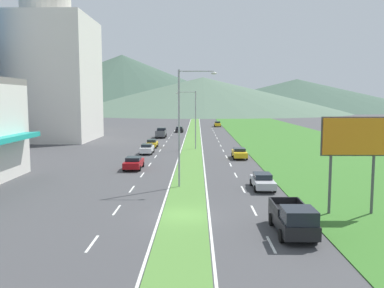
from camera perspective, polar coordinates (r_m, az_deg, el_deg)
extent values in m
plane|color=#424244|center=(29.46, -1.05, -9.95)|extent=(600.00, 600.00, 0.00)
cube|color=#518438|center=(88.67, 0.15, 0.91)|extent=(3.20, 240.00, 0.06)
cube|color=#387028|center=(90.83, 13.26, 0.87)|extent=(24.00, 240.00, 0.06)
cube|color=silver|center=(24.79, -13.68, -13.27)|extent=(0.16, 2.80, 0.01)
cube|color=silver|center=(31.47, -10.41, -8.99)|extent=(0.16, 2.80, 0.01)
cube|color=silver|center=(38.32, -8.33, -6.20)|extent=(0.16, 2.80, 0.01)
cube|color=silver|center=(45.27, -6.91, -4.27)|extent=(0.16, 2.80, 0.01)
cube|color=silver|center=(52.28, -5.87, -2.85)|extent=(0.16, 2.80, 0.01)
cube|color=silver|center=(59.33, -5.08, -1.76)|extent=(0.16, 2.80, 0.01)
cube|color=silver|center=(66.40, -4.46, -0.90)|extent=(0.16, 2.80, 0.01)
cube|color=silver|center=(73.49, -3.95, -0.21)|extent=(0.16, 2.80, 0.01)
cube|color=silver|center=(80.59, -3.54, 0.35)|extent=(0.16, 2.80, 0.01)
cube|color=silver|center=(87.71, -3.19, 0.83)|extent=(0.16, 2.80, 0.01)
cube|color=silver|center=(94.83, -2.90, 1.24)|extent=(0.16, 2.80, 0.01)
cube|color=silver|center=(101.96, -2.64, 1.58)|extent=(0.16, 2.80, 0.01)
cube|color=silver|center=(109.09, -2.42, 1.89)|extent=(0.16, 2.80, 0.01)
cube|color=silver|center=(116.23, -2.23, 2.15)|extent=(0.16, 2.80, 0.01)
cube|color=silver|center=(24.42, 10.91, -13.50)|extent=(0.16, 2.80, 0.01)
cube|color=silver|center=(31.18, 8.57, -9.10)|extent=(0.16, 2.80, 0.01)
cube|color=silver|center=(38.08, 7.10, -6.26)|extent=(0.16, 2.80, 0.01)
cube|color=silver|center=(45.07, 6.09, -4.30)|extent=(0.16, 2.80, 0.01)
cube|color=silver|center=(52.11, 5.36, -2.87)|extent=(0.16, 2.80, 0.01)
cube|color=silver|center=(59.17, 4.80, -1.78)|extent=(0.16, 2.80, 0.01)
cube|color=silver|center=(66.26, 4.36, -0.92)|extent=(0.16, 2.80, 0.01)
cube|color=silver|center=(73.37, 4.01, -0.23)|extent=(0.16, 2.80, 0.01)
cube|color=silver|center=(80.48, 3.72, 0.34)|extent=(0.16, 2.80, 0.01)
cube|color=silver|center=(87.60, 3.48, 0.82)|extent=(0.16, 2.80, 0.01)
cube|color=silver|center=(94.73, 3.27, 1.23)|extent=(0.16, 2.80, 0.01)
cube|color=silver|center=(101.87, 3.09, 1.58)|extent=(0.16, 2.80, 0.01)
cube|color=silver|center=(109.01, 2.94, 1.88)|extent=(0.16, 2.80, 0.01)
cube|color=silver|center=(116.15, 2.80, 2.15)|extent=(0.16, 2.80, 0.01)
cube|color=silver|center=(88.70, -0.98, 0.90)|extent=(0.16, 240.00, 0.01)
cube|color=silver|center=(88.67, 1.28, 0.90)|extent=(0.16, 240.00, 0.01)
cube|color=silver|center=(88.44, -19.31, 8.44)|extent=(17.80, 17.80, 24.36)
cylinder|color=beige|center=(90.17, -19.64, 17.39)|extent=(9.84, 9.84, 3.75)
cube|color=beige|center=(116.23, -18.50, 6.79)|extent=(15.46, 15.46, 20.07)
cone|color=#3D5647|center=(333.23, -9.63, 8.41)|extent=(216.74, 216.74, 43.20)
cone|color=#516B56|center=(264.71, 1.51, 6.83)|extent=(183.15, 183.15, 22.30)
cone|color=#3D5647|center=(332.36, 14.30, 6.65)|extent=(197.40, 197.40, 23.92)
cylinder|color=#99999E|center=(38.02, -1.81, 2.07)|extent=(0.18, 0.18, 10.91)
cylinder|color=#99999E|center=(37.97, 0.60, 10.08)|extent=(3.19, 0.10, 0.10)
ellipsoid|color=silver|center=(37.98, 3.04, 9.76)|extent=(0.56, 0.28, 0.20)
cylinder|color=#99999E|center=(67.49, 0.50, 3.29)|extent=(0.18, 0.18, 9.54)
cylinder|color=#99999E|center=(67.29, -0.78, 7.22)|extent=(3.01, 0.39, 0.10)
ellipsoid|color=silver|center=(67.20, -2.07, 7.04)|extent=(0.56, 0.28, 0.20)
cylinder|color=#4C4C51|center=(31.04, 18.57, -5.34)|extent=(0.20, 0.20, 4.31)
cylinder|color=#4C4C51|center=(32.09, 23.75, -5.17)|extent=(0.20, 0.20, 4.31)
cube|color=orange|center=(30.97, 21.52, 0.97)|extent=(4.33, 0.16, 2.58)
cube|color=#4C4C51|center=(31.08, 21.44, 0.99)|extent=(4.53, 0.08, 2.78)
cube|color=#B2B2B7|center=(38.50, 9.76, -5.22)|extent=(1.77, 4.65, 0.62)
cube|color=black|center=(38.57, 9.74, -4.37)|extent=(1.52, 2.05, 0.48)
cylinder|color=black|center=(37.31, 11.40, -6.11)|extent=(0.22, 0.64, 0.64)
cylinder|color=black|center=(37.04, 8.80, -6.15)|extent=(0.22, 0.64, 0.64)
cylinder|color=black|center=(40.09, 10.64, -5.24)|extent=(0.22, 0.64, 0.64)
cylinder|color=black|center=(39.83, 8.22, -5.27)|extent=(0.22, 0.64, 0.64)
cube|color=yellow|center=(124.37, 3.55, 2.73)|extent=(1.80, 4.22, 0.76)
cube|color=black|center=(124.50, 3.55, 3.03)|extent=(1.55, 1.85, 0.54)
cylinder|color=black|center=(123.14, 3.98, 2.51)|extent=(0.22, 0.64, 0.64)
cylinder|color=black|center=(123.05, 3.18, 2.52)|extent=(0.22, 0.64, 0.64)
cylinder|color=black|center=(125.74, 3.92, 2.59)|extent=(0.22, 0.64, 0.64)
cylinder|color=black|center=(125.66, 3.13, 2.59)|extent=(0.22, 0.64, 0.64)
cube|color=yellow|center=(57.66, 6.60, -1.34)|extent=(1.82, 4.55, 0.70)
cube|color=black|center=(57.77, 6.58, -0.77)|extent=(1.57, 2.00, 0.41)
cylinder|color=black|center=(56.42, 7.62, -1.88)|extent=(0.22, 0.64, 0.64)
cylinder|color=black|center=(56.24, 5.85, -1.88)|extent=(0.22, 0.64, 0.64)
cylinder|color=black|center=(59.19, 7.30, -1.50)|extent=(0.22, 0.64, 0.64)
cylinder|color=black|center=(59.02, 5.61, -1.50)|extent=(0.22, 0.64, 0.64)
cube|color=maroon|center=(49.05, -8.08, -2.68)|extent=(1.90, 4.70, 0.71)
cube|color=black|center=(48.79, -8.12, -2.05)|extent=(1.63, 2.07, 0.44)
cylinder|color=black|center=(50.67, -8.84, -2.81)|extent=(0.22, 0.64, 0.64)
cylinder|color=black|center=(50.40, -6.79, -2.83)|extent=(0.22, 0.64, 0.64)
cylinder|color=black|center=(47.84, -9.42, -3.36)|extent=(0.22, 0.64, 0.64)
cylinder|color=black|center=(47.55, -7.25, -3.38)|extent=(0.22, 0.64, 0.64)
cube|color=black|center=(103.42, -1.76, 2.00)|extent=(1.78, 4.13, 0.64)
cube|color=black|center=(103.22, -1.77, 2.30)|extent=(1.53, 1.82, 0.44)
cylinder|color=black|center=(104.76, -2.20, 1.88)|extent=(0.22, 0.64, 0.64)
cylinder|color=black|center=(104.69, -1.26, 1.88)|extent=(0.22, 0.64, 0.64)
cylinder|color=black|center=(102.21, -2.27, 1.77)|extent=(0.22, 0.64, 0.64)
cylinder|color=black|center=(102.14, -1.31, 1.77)|extent=(0.22, 0.64, 0.64)
cube|color=silver|center=(62.64, -6.25, -0.71)|extent=(1.74, 4.61, 0.75)
cube|color=black|center=(62.39, -6.28, -0.20)|extent=(1.50, 2.03, 0.43)
cylinder|color=black|center=(64.20, -6.83, -0.89)|extent=(0.22, 0.64, 0.64)
cylinder|color=black|center=(64.00, -5.35, -0.90)|extent=(0.22, 0.64, 0.64)
cylinder|color=black|center=(61.39, -7.18, -1.22)|extent=(0.22, 0.64, 0.64)
cylinder|color=black|center=(61.18, -5.63, -1.23)|extent=(0.22, 0.64, 0.64)
cube|color=yellow|center=(70.61, -5.57, 0.01)|extent=(1.70, 4.16, 0.61)
cube|color=black|center=(70.39, -5.59, 0.43)|extent=(1.46, 1.83, 0.46)
cylinder|color=black|center=(72.01, -6.10, -0.12)|extent=(0.22, 0.64, 0.64)
cylinder|color=black|center=(71.84, -4.81, -0.12)|extent=(0.22, 0.64, 0.64)
cylinder|color=black|center=(69.47, -6.35, -0.35)|extent=(0.22, 0.64, 0.64)
cylinder|color=black|center=(69.29, -5.01, -0.35)|extent=(0.22, 0.64, 0.64)
cube|color=#515459|center=(88.78, -4.32, 1.40)|extent=(2.00, 5.40, 0.80)
cube|color=black|center=(90.30, -4.24, 1.99)|extent=(1.84, 2.00, 0.80)
cube|color=#515459|center=(87.73, -5.00, 1.74)|extent=(0.10, 3.20, 0.44)
cube|color=#515459|center=(87.56, -3.78, 1.75)|extent=(0.10, 3.20, 0.44)
cube|color=#515459|center=(86.10, -4.48, 1.67)|extent=(1.84, 0.10, 0.44)
cylinder|color=black|center=(90.51, -4.84, 1.23)|extent=(0.26, 0.80, 0.80)
cylinder|color=black|center=(90.34, -3.62, 1.24)|extent=(0.26, 0.80, 0.80)
cylinder|color=black|center=(87.30, -5.04, 1.05)|extent=(0.26, 0.80, 0.80)
cylinder|color=black|center=(87.12, -3.78, 1.05)|extent=(0.26, 0.80, 0.80)
cube|color=black|center=(26.31, 13.71, -10.30)|extent=(2.00, 5.40, 0.80)
cube|color=black|center=(24.60, 14.60, -9.55)|extent=(1.84, 2.00, 0.80)
cube|color=black|center=(27.40, 15.16, -8.33)|extent=(0.10, 3.20, 0.44)
cube|color=black|center=(26.99, 11.25, -8.45)|extent=(0.10, 3.20, 0.44)
cube|color=black|center=(28.65, 12.55, -7.63)|extent=(1.84, 0.10, 0.44)
cylinder|color=black|center=(25.17, 16.71, -12.11)|extent=(0.26, 0.80, 0.80)
cylinder|color=black|center=(24.72, 12.32, -12.32)|extent=(0.26, 0.80, 0.80)
cylinder|color=black|center=(28.16, 14.87, -10.08)|extent=(0.26, 0.80, 0.80)
cylinder|color=black|center=(27.76, 10.96, -10.22)|extent=(0.26, 0.80, 0.80)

